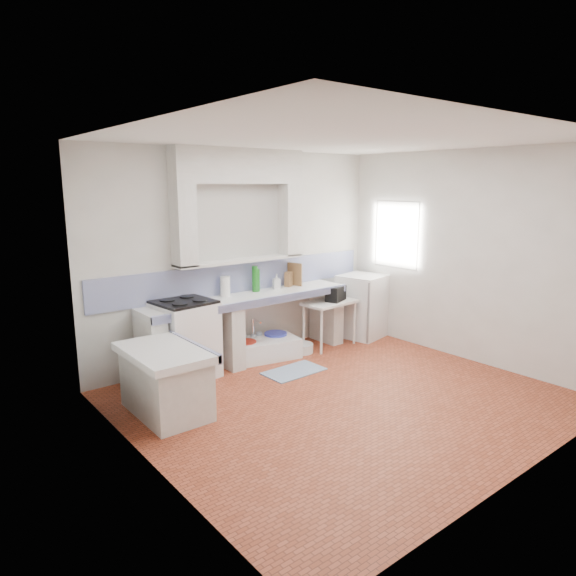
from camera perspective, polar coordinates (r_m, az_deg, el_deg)
floor at (r=5.86m, az=6.26°, el=-12.17°), size 4.50×4.50×0.00m
ceiling at (r=5.38m, az=6.94°, el=16.28°), size 4.50×4.50×0.00m
wall_back at (r=6.98m, az=-5.14°, el=3.70°), size 4.50×0.00×4.50m
wall_front at (r=4.31m, az=25.78°, el=-2.33°), size 4.50×0.00×4.50m
wall_left at (r=4.19m, az=-15.69°, el=-1.96°), size 0.00×4.50×4.50m
wall_right at (r=7.20m, az=19.34°, el=3.33°), size 0.00×4.50×4.50m
alcove_mass at (r=6.76m, az=-5.45°, el=13.42°), size 1.90×0.25×0.45m
window_frame at (r=8.01m, az=12.83°, el=5.90°), size 0.35×0.86×1.06m
lace_valance at (r=7.87m, az=12.28°, el=8.61°), size 0.01×0.84×0.24m
counter_slab at (r=6.78m, az=-4.36°, el=-1.17°), size 3.00×0.60×0.08m
counter_lip at (r=6.55m, az=-2.98°, el=-1.59°), size 3.00×0.04×0.10m
counter_pier_left at (r=6.25m, az=-15.03°, el=-6.93°), size 0.20×0.55×0.82m
counter_pier_mid at (r=6.71m, az=-6.78°, el=-5.33°), size 0.20×0.55×0.82m
counter_pier_right at (r=7.74m, az=4.29°, el=-3.00°), size 0.20×0.55×0.82m
peninsula_top at (r=5.40m, az=-13.66°, el=-7.01°), size 0.70×1.10×0.08m
peninsula_base at (r=5.52m, az=-13.49°, el=-10.46°), size 0.60×1.00×0.62m
peninsula_lip at (r=5.54m, az=-10.56°, el=-6.41°), size 0.04×1.10×0.10m
backsplash at (r=7.02m, az=-5.03°, el=1.26°), size 4.27×0.03×0.40m
stove at (r=6.40m, az=-11.42°, el=-5.76°), size 0.72×0.71×0.94m
sink at (r=7.04m, az=-2.97°, el=-6.91°), size 1.08×0.72×0.24m
side_table at (r=7.51m, az=4.67°, el=-4.01°), size 0.84×0.51×0.04m
fridge at (r=8.03m, az=8.28°, el=-1.99°), size 0.75×0.75×0.97m
bucket_red at (r=6.94m, az=-4.78°, el=-7.06°), size 0.38×0.38×0.28m
bucket_orange at (r=7.10m, az=-1.52°, el=-6.73°), size 0.30×0.30×0.24m
bucket_blue at (r=7.23m, az=-1.39°, el=-6.16°), size 0.41×0.41×0.30m
basin_white at (r=7.29m, az=1.53°, el=-6.72°), size 0.39×0.39×0.13m
water_bottle_a at (r=7.17m, az=-3.89°, el=-6.35°), size 0.10×0.10×0.29m
water_bottle_b at (r=7.22m, az=-3.26°, el=-6.14°), size 0.09×0.09×0.31m
black_bag at (r=7.45m, az=5.36°, el=-0.63°), size 0.39×0.31×0.21m
green_bottle_a at (r=6.97m, az=-3.72°, el=1.03°), size 0.10×0.10×0.36m
green_bottle_b at (r=6.99m, az=-3.45°, el=0.88°), size 0.07×0.07×0.31m
knife_block at (r=7.33m, az=0.05°, el=0.99°), size 0.13×0.12×0.21m
cutting_board at (r=7.39m, az=0.75°, el=1.55°), size 0.09×0.24×0.33m
paper_towel at (r=6.72m, az=-7.05°, el=0.17°), size 0.16×0.16×0.26m
soap_bottle at (r=7.17m, az=-1.28°, el=0.75°), size 0.12×0.13×0.21m
rug at (r=6.58m, az=0.66°, el=-9.29°), size 0.79×0.46×0.01m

